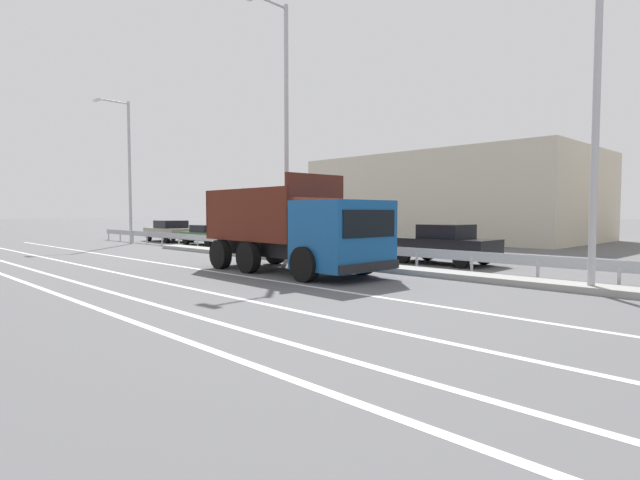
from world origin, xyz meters
name	(u,v)px	position (x,y,z in m)	size (l,w,h in m)	color
ground_plane	(307,273)	(0.00, 0.00, 0.00)	(320.00, 320.00, 0.00)	#565659
lane_strip_0	(247,277)	(-0.60, -2.04, 0.00)	(51.06, 0.16, 0.01)	silver
lane_strip_1	(174,285)	(-0.60, -4.57, 0.00)	(51.06, 0.16, 0.01)	silver
lane_strip_2	(110,292)	(-0.60, -6.35, 0.00)	(51.06, 0.16, 0.01)	silver
lane_strip_3	(64,297)	(-0.60, -7.43, 0.00)	(51.06, 0.16, 0.01)	silver
median_island	(356,265)	(0.00, 2.44, 0.09)	(28.08, 1.10, 0.18)	gray
median_guardrail	(371,251)	(0.00, 3.30, 0.57)	(51.06, 0.09, 0.78)	#9EA0A5
dump_truck	(309,237)	(0.36, -0.28, 1.23)	(7.36, 2.99, 3.25)	#144C8C
median_road_sign	(252,224)	(-6.36, 2.44, 1.48)	(0.86, 0.16, 2.71)	white
street_lamp_0	(127,165)	(-19.19, 2.20, 5.01)	(0.71, 2.19, 9.06)	#ADADB2
street_lamp_1	(284,123)	(-3.97, 2.39, 5.80)	(0.71, 1.96, 10.67)	#ADADB2
street_lamp_2	(594,108)	(8.04, 2.18, 4.59)	(0.70, 1.92, 8.29)	#ADADB2
parked_car_0	(170,231)	(-19.89, 5.46, 0.74)	(4.80, 2.20, 1.47)	gray
parked_car_1	(208,235)	(-14.78, 5.31, 0.65)	(4.03, 1.91, 1.25)	#335B33
parked_car_2	(265,236)	(-9.25, 5.44, 0.73)	(4.48, 2.04, 1.45)	gray
parked_car_3	(336,240)	(-3.85, 5.40, 0.74)	(4.34, 2.26, 1.44)	navy
parked_car_4	(444,244)	(1.65, 5.78, 0.78)	(4.13, 2.07, 1.56)	black
background_building_0	(453,198)	(-8.05, 22.75, 3.10)	(19.65, 12.02, 6.20)	beige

